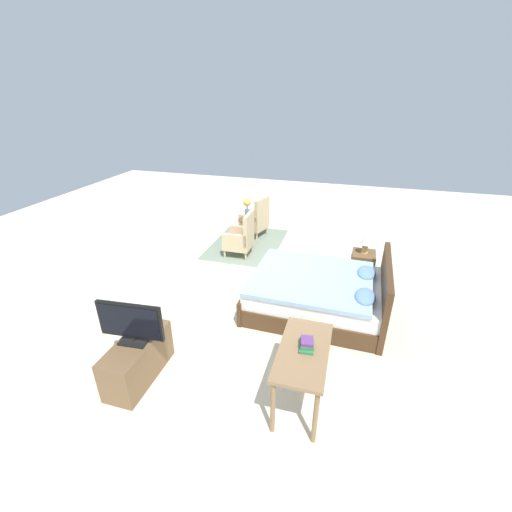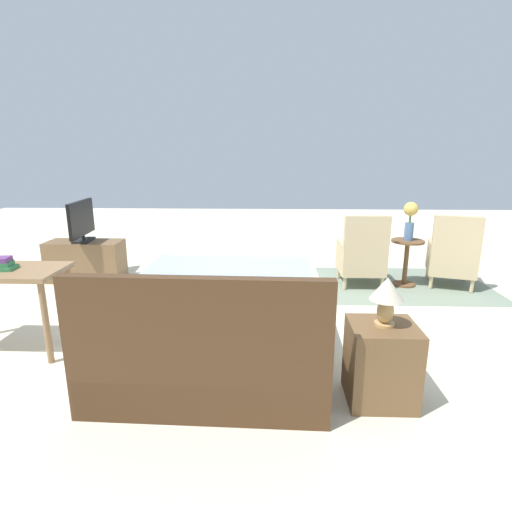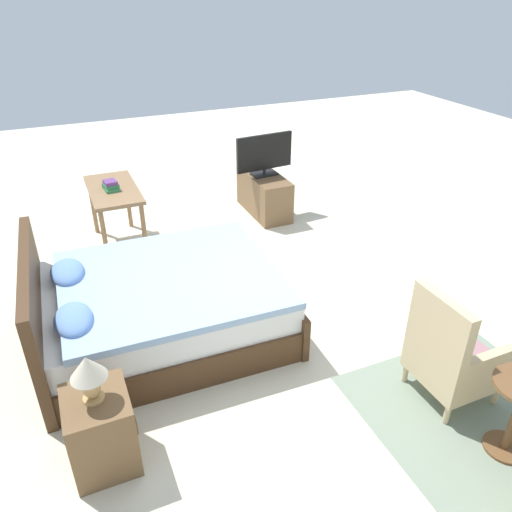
# 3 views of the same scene
# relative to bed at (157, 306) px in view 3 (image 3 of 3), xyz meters

# --- Properties ---
(ground_plane) EXTENTS (16.00, 16.00, 0.00)m
(ground_plane) POSITION_rel_bed_xyz_m (-0.23, -0.96, -0.30)
(ground_plane) COLOR beige
(floor_rug) EXTENTS (2.10, 1.50, 0.01)m
(floor_rug) POSITION_rel_bed_xyz_m (-2.14, -1.86, -0.29)
(floor_rug) COLOR gray
(floor_rug) RESTS_ON ground_plane
(bed) EXTENTS (1.68, 2.08, 0.96)m
(bed) POSITION_rel_bed_xyz_m (0.00, 0.00, 0.00)
(bed) COLOR #472D19
(bed) RESTS_ON ground_plane
(armchair_by_window_right) EXTENTS (0.54, 0.54, 0.92)m
(armchair_by_window_right) POSITION_rel_bed_xyz_m (-1.57, -1.80, 0.08)
(armchair_by_window_right) COLOR #CCB284
(armchair_by_window_right) RESTS_ON floor_rug
(nightstand) EXTENTS (0.44, 0.41, 0.55)m
(nightstand) POSITION_rel_bed_xyz_m (-1.16, 0.64, -0.02)
(nightstand) COLOR brown
(nightstand) RESTS_ON ground_plane
(table_lamp) EXTENTS (0.22, 0.22, 0.33)m
(table_lamp) POSITION_rel_bed_xyz_m (-1.16, 0.64, 0.47)
(table_lamp) COLOR tan
(table_lamp) RESTS_ON nightstand
(tv_stand) EXTENTS (0.96, 0.40, 0.53)m
(tv_stand) POSITION_rel_bed_xyz_m (2.02, -1.91, -0.03)
(tv_stand) COLOR brown
(tv_stand) RESTS_ON ground_plane
(tv_flatscreen) EXTENTS (0.23, 0.77, 0.53)m
(tv_flatscreen) POSITION_rel_bed_xyz_m (2.02, -1.91, 0.50)
(tv_flatscreen) COLOR black
(tv_flatscreen) RESTS_ON tv_stand
(vanity_desk) EXTENTS (1.04, 0.52, 0.72)m
(vanity_desk) POSITION_rel_bed_xyz_m (1.83, 0.02, 0.32)
(vanity_desk) COLOR #8E6B47
(vanity_desk) RESTS_ON ground_plane
(book_stack) EXTENTS (0.24, 0.17, 0.10)m
(book_stack) POSITION_rel_bed_xyz_m (1.78, 0.05, 0.47)
(book_stack) COLOR #337A47
(book_stack) RESTS_ON vanity_desk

